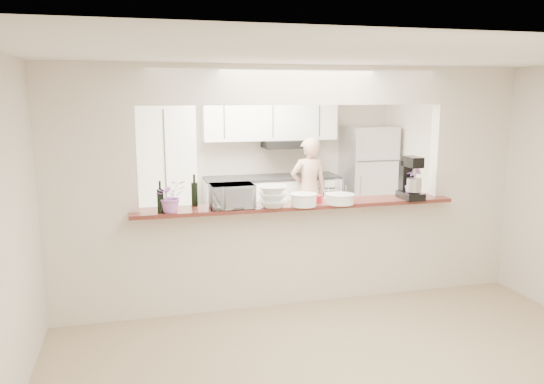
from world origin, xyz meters
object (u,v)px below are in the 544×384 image
object	(u,v)px
refrigerator	(368,179)
toaster_oven	(232,196)
stand_mixer	(410,180)
person	(309,190)

from	to	relation	value
refrigerator	toaster_oven	size ratio (longest dim) A/B	3.95
stand_mixer	person	bearing A→B (deg)	98.74
toaster_oven	refrigerator	bearing A→B (deg)	43.59
refrigerator	toaster_oven	distance (m)	3.91
stand_mixer	person	xyz separation A→B (m)	(-0.36, 2.34, -0.51)
stand_mixer	person	world-z (taller)	person
toaster_oven	stand_mixer	size ratio (longest dim) A/B	0.93
refrigerator	stand_mixer	bearing A→B (deg)	-106.03
refrigerator	person	size ratio (longest dim) A/B	1.08
refrigerator	person	bearing A→B (deg)	-159.07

